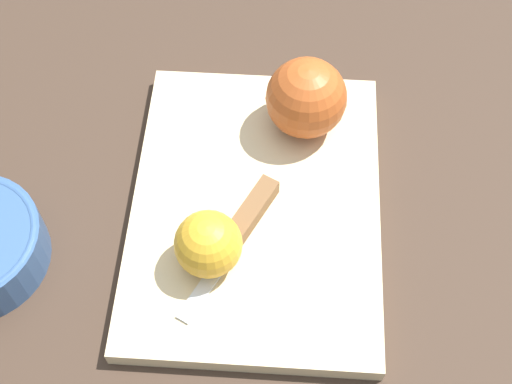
{
  "coord_description": "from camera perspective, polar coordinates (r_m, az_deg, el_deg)",
  "views": [
    {
      "loc": [
        0.37,
        0.09,
        0.65
      ],
      "look_at": [
        0.0,
        0.0,
        0.04
      ],
      "focal_mm": 50.0,
      "sensor_mm": 36.0,
      "label": 1
    }
  ],
  "objects": [
    {
      "name": "cutting_board",
      "position": [
        0.74,
        -0.0,
        -1.24
      ],
      "size": [
        0.39,
        0.31,
        0.02
      ],
      "color": "#D1B789",
      "rests_on": "ground_plane"
    },
    {
      "name": "knife",
      "position": [
        0.71,
        -0.56,
        -2.18
      ],
      "size": [
        0.17,
        0.06,
        0.02
      ],
      "rotation": [
        0.0,
        0.0,
        -0.28
      ],
      "color": "silver",
      "rests_on": "cutting_board"
    },
    {
      "name": "apple_half_right",
      "position": [
        0.67,
        -3.87,
        -4.19
      ],
      "size": [
        0.07,
        0.07,
        0.07
      ],
      "rotation": [
        0.0,
        0.0,
        5.0
      ],
      "color": "gold",
      "rests_on": "cutting_board"
    },
    {
      "name": "ground_plane",
      "position": [
        0.75,
        -0.0,
        -1.64
      ],
      "size": [
        4.0,
        4.0,
        0.0
      ],
      "primitive_type": "plane",
      "color": "#38281E"
    },
    {
      "name": "apple_half_left",
      "position": [
        0.76,
        4.02,
        7.52
      ],
      "size": [
        0.09,
        0.09,
        0.09
      ],
      "rotation": [
        0.0,
        0.0,
        4.65
      ],
      "color": "#AD4C1E",
      "rests_on": "cutting_board"
    }
  ]
}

